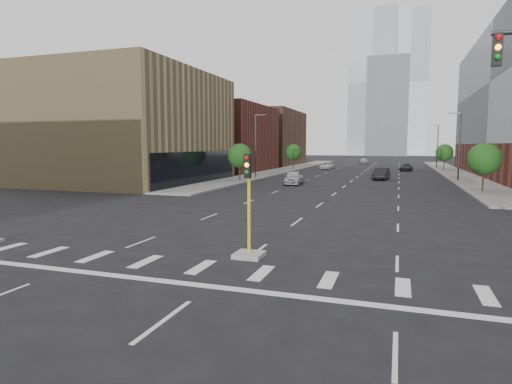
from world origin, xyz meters
The scene contains 22 objects.
ground centered at (0.00, 0.00, 0.00)m, with size 400.00×400.00×0.00m, color black.
sidewalk_left_far centered at (-15.00, 74.00, 0.07)m, with size 5.00×92.00×0.15m, color gray.
sidewalk_right_far centered at (15.00, 74.00, 0.07)m, with size 5.00×92.00×0.15m, color gray.
building_left_mid centered at (-27.50, 40.00, 7.00)m, with size 20.00×24.00×14.00m, color tan.
building_left_far_a centered at (-27.50, 66.00, 6.00)m, with size 20.00×22.00×12.00m, color brown.
building_left_far_b centered at (-27.50, 92.00, 6.50)m, with size 20.00×24.00×13.00m, color brown.
tower_left centered at (-8.00, 220.00, 35.00)m, with size 22.00×22.00×70.00m, color #B2B7BC.
tower_right centered at (10.00, 260.00, 40.00)m, with size 20.00×20.00×80.00m, color #B2B7BC.
tower_mid centered at (0.00, 200.00, 22.00)m, with size 18.00×18.00×44.00m, color slate.
median_traffic_signal centered at (0.00, 8.97, 0.97)m, with size 1.20×1.20×4.40m.
streetlight_right_a centered at (13.41, 55.00, 5.01)m, with size 1.60×0.22×9.07m.
streetlight_right_b centered at (13.41, 90.00, 5.01)m, with size 1.60×0.22×9.07m.
streetlight_left centered at (-13.41, 50.00, 5.01)m, with size 1.60×0.22×9.07m.
tree_left_near centered at (-14.00, 45.00, 3.39)m, with size 3.20×3.20×4.85m.
tree_left_far centered at (-14.00, 75.00, 3.39)m, with size 3.20×3.20×4.85m.
tree_right_near centered at (14.00, 40.00, 3.39)m, with size 3.20×3.20×4.85m.
tree_right_far centered at (14.00, 80.00, 3.39)m, with size 3.20×3.20×4.85m.
car_near_left centered at (-6.21, 42.86, 0.85)m, with size 2.00×4.97×1.69m, color #B1B1B6.
car_mid_right centered at (3.64, 53.88, 0.83)m, with size 1.76×5.04×1.66m, color black.
car_far_left centered at (-7.78, 77.90, 0.66)m, with size 2.19×4.76×1.32m, color silver.
car_deep_right centered at (7.22, 76.26, 0.68)m, with size 1.92×4.72×1.37m, color black.
car_distant centered at (-2.63, 104.68, 0.76)m, with size 1.80×4.48×1.53m, color #B2B2B7.
Camera 1 is at (5.93, -7.80, 4.75)m, focal length 30.00 mm.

